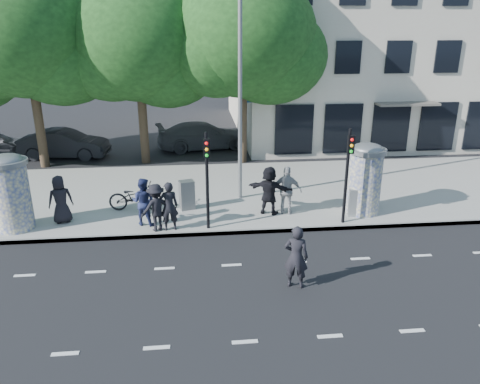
{
  "coord_description": "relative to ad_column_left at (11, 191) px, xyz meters",
  "views": [
    {
      "loc": [
        -1.01,
        -11.0,
        6.92
      ],
      "look_at": [
        0.47,
        3.5,
        1.57
      ],
      "focal_mm": 35.0,
      "sensor_mm": 36.0,
      "label": 1
    }
  ],
  "objects": [
    {
      "name": "tree_center",
      "position": [
        8.7,
        7.8,
        4.77
      ],
      "size": [
        7.0,
        7.0,
        9.3
      ],
      "color": "#38281C",
      "rests_on": "ground"
    },
    {
      "name": "tree_near_left",
      "position": [
        3.7,
        8.2,
        4.53
      ],
      "size": [
        6.8,
        6.8,
        8.97
      ],
      "color": "#38281C",
      "rests_on": "ground"
    },
    {
      "name": "ped_f",
      "position": [
        8.89,
        0.42,
        -0.48
      ],
      "size": [
        1.79,
        1.27,
        1.82
      ],
      "primitive_type": "imported",
      "rotation": [
        0.0,
        0.0,
        2.71
      ],
      "color": "black",
      "rests_on": "sidewalk"
    },
    {
      "name": "car_mid",
      "position": [
        -0.66,
        9.55,
        -0.78
      ],
      "size": [
        2.13,
        4.74,
        1.51
      ],
      "primitive_type": "imported",
      "rotation": [
        0.0,
        0.0,
        1.45
      ],
      "color": "black",
      "rests_on": "ground"
    },
    {
      "name": "traffic_pole_far",
      "position": [
        11.4,
        -0.71,
        0.69
      ],
      "size": [
        0.22,
        0.31,
        3.4
      ],
      "color": "black",
      "rests_on": "sidewalk"
    },
    {
      "name": "tree_mid_left",
      "position": [
        -1.3,
        8.0,
        4.96
      ],
      "size": [
        7.2,
        7.2,
        9.57
      ],
      "color": "#38281C",
      "rests_on": "ground"
    },
    {
      "name": "ped_a",
      "position": [
        1.46,
        0.38,
        -0.52
      ],
      "size": [
        0.98,
        0.8,
        1.73
      ],
      "primitive_type": "imported",
      "rotation": [
        0.0,
        0.0,
        3.48
      ],
      "color": "black",
      "rests_on": "sidewalk"
    },
    {
      "name": "car_right",
      "position": [
        6.76,
        10.72,
        -0.78
      ],
      "size": [
        3.02,
        5.5,
        1.51
      ],
      "primitive_type": "imported",
      "rotation": [
        0.0,
        0.0,
        1.75
      ],
      "color": "#48494E",
      "rests_on": "ground"
    },
    {
      "name": "ad_column_right",
      "position": [
        12.4,
        0.2,
        0.0
      ],
      "size": [
        1.36,
        1.36,
        2.65
      ],
      "color": "beige",
      "rests_on": "sidewalk"
    },
    {
      "name": "street_lamp",
      "position": [
        8.0,
        2.13,
        3.26
      ],
      "size": [
        0.25,
        0.93,
        8.0
      ],
      "color": "slate",
      "rests_on": "sidewalk"
    },
    {
      "name": "traffic_pole_near",
      "position": [
        6.6,
        -0.71,
        0.69
      ],
      "size": [
        0.22,
        0.31,
        3.4
      ],
      "color": "black",
      "rests_on": "sidewalk"
    },
    {
      "name": "lane_dash_near",
      "position": [
        7.2,
        -6.7,
        -1.53
      ],
      "size": [
        32.0,
        0.12,
        0.01
      ],
      "primitive_type": "cube",
      "color": "silver",
      "rests_on": "ground"
    },
    {
      "name": "bicycle",
      "position": [
        3.95,
        1.26,
        -0.85
      ],
      "size": [
        0.85,
        2.07,
        1.07
      ],
      "primitive_type": "imported",
      "rotation": [
        0.0,
        0.0,
        1.5
      ],
      "color": "black",
      "rests_on": "sidewalk"
    },
    {
      "name": "ped_b",
      "position": [
        5.28,
        -0.65,
        -0.52
      ],
      "size": [
        0.69,
        0.51,
        1.73
      ],
      "primitive_type": "imported",
      "rotation": [
        0.0,
        0.0,
        3.31
      ],
      "color": "black",
      "rests_on": "sidewalk"
    },
    {
      "name": "curb",
      "position": [
        7.2,
        -0.95,
        -1.46
      ],
      "size": [
        40.0,
        0.1,
        0.16
      ],
      "primitive_type": "cube",
      "color": "slate",
      "rests_on": "ground"
    },
    {
      "name": "ped_d",
      "position": [
        4.85,
        -0.65,
        -0.56
      ],
      "size": [
        1.23,
        1.01,
        1.67
      ],
      "primitive_type": "imported",
      "rotation": [
        0.0,
        0.0,
        3.57
      ],
      "color": "black",
      "rests_on": "sidewalk"
    },
    {
      "name": "building",
      "position": [
        19.2,
        15.49,
        4.46
      ],
      "size": [
        20.3,
        15.85,
        12.0
      ],
      "color": "beige",
      "rests_on": "ground"
    },
    {
      "name": "ad_column_left",
      "position": [
        0.0,
        0.0,
        0.0
      ],
      "size": [
        1.36,
        1.36,
        2.65
      ],
      "color": "beige",
      "rests_on": "sidewalk"
    },
    {
      "name": "ground",
      "position": [
        7.2,
        -4.5,
        -1.54
      ],
      "size": [
        120.0,
        120.0,
        0.0
      ],
      "primitive_type": "plane",
      "color": "black",
      "rests_on": "ground"
    },
    {
      "name": "man_road",
      "position": [
        8.84,
        -4.45,
        -0.63
      ],
      "size": [
        0.76,
        0.61,
        1.81
      ],
      "primitive_type": "imported",
      "rotation": [
        0.0,
        0.0,
        2.84
      ],
      "color": "black",
      "rests_on": "ground"
    },
    {
      "name": "lane_dash_far",
      "position": [
        7.2,
        -3.1,
        -1.53
      ],
      "size": [
        32.0,
        0.12,
        0.01
      ],
      "primitive_type": "cube",
      "color": "silver",
      "rests_on": "ground"
    },
    {
      "name": "cabinet_left",
      "position": [
        5.87,
        1.19,
        -0.82
      ],
      "size": [
        0.62,
        0.52,
        1.13
      ],
      "primitive_type": "cube",
      "rotation": [
        0.0,
        0.0,
        0.27
      ],
      "color": "slate",
      "rests_on": "sidewalk"
    },
    {
      "name": "sidewalk",
      "position": [
        7.2,
        3.0,
        -1.46
      ],
      "size": [
        40.0,
        8.0,
        0.15
      ],
      "primitive_type": "cube",
      "color": "gray",
      "rests_on": "ground"
    },
    {
      "name": "ped_c",
      "position": [
        4.37,
        -0.09,
        -0.54
      ],
      "size": [
        0.98,
        0.86,
        1.7
      ],
      "primitive_type": "imported",
      "rotation": [
        0.0,
        0.0,
        2.84
      ],
      "color": "navy",
      "rests_on": "sidewalk"
    },
    {
      "name": "ped_e",
      "position": [
        9.54,
        0.34,
        -0.47
      ],
      "size": [
        1.2,
        0.89,
        1.83
      ],
      "primitive_type": "imported",
      "rotation": [
        0.0,
        0.0,
        2.85
      ],
      "color": "#9B9B9D",
      "rests_on": "sidewalk"
    },
    {
      "name": "cabinet_right",
      "position": [
        12.02,
        -0.07,
        -0.87
      ],
      "size": [
        0.56,
        0.46,
        1.04
      ],
      "primitive_type": "cube",
      "rotation": [
        0.0,
        0.0,
        -0.22
      ],
      "color": "gray",
      "rests_on": "sidewalk"
    }
  ]
}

